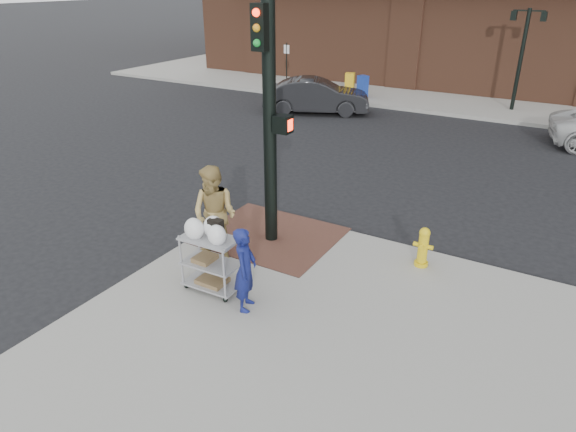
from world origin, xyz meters
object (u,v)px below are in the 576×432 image
Objects in this scene: sedan_dark at (316,96)px; traffic_signal_pole at (270,116)px; lamp_post at (523,49)px; utility_cart at (211,258)px; woman_blue at (245,269)px; fire_hydrant at (423,246)px; pedestrian_tan at (215,214)px.

traffic_signal_pole is at bearing 178.35° from sedan_dark.
lamp_post is 0.91× the size of sedan_dark.
utility_cart reaches higher than sedan_dark.
traffic_signal_pole reaches higher than sedan_dark.
woman_blue is (-1.52, -17.55, -1.72)m from lamp_post.
sedan_dark is (-4.68, 11.01, -2.11)m from traffic_signal_pole.
utility_cart is (-0.84, 0.15, -0.11)m from woman_blue.
woman_blue is 1.06× the size of utility_cart.
lamp_post reaches higher than utility_cart.
traffic_signal_pole is (-2.48, -15.23, 0.21)m from lamp_post.
sedan_dark reaches higher than fire_hydrant.
sedan_dark is (-7.15, -4.22, -1.90)m from lamp_post.
woman_blue is 0.78× the size of pedestrian_tan.
fire_hydrant is (3.60, 1.78, -0.55)m from pedestrian_tan.
lamp_post is at bearing 82.26° from utility_cart.
pedestrian_tan is at bearing 33.23° from woman_blue.
pedestrian_tan is 1.37× the size of utility_cart.
lamp_post reaches higher than woman_blue.
woman_blue is 1.84m from pedestrian_tan.
lamp_post reaches higher than sedan_dark.
traffic_signal_pole is at bearing -99.24° from lamp_post.
lamp_post is 14.83m from fire_hydrant.
woman_blue reaches higher than utility_cart.
traffic_signal_pole is 1.14× the size of sedan_dark.
lamp_post is at bearing -25.00° from woman_blue.
lamp_post is at bearing 92.40° from fire_hydrant.
woman_blue reaches higher than sedan_dark.
traffic_signal_pole is at bearing 61.92° from pedestrian_tan.
utility_cart is at bearing -61.99° from pedestrian_tan.
utility_cart is 1.73× the size of fire_hydrant.
lamp_post is 0.80× the size of traffic_signal_pole.
utility_cart is (0.11, -2.17, -2.05)m from traffic_signal_pole.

